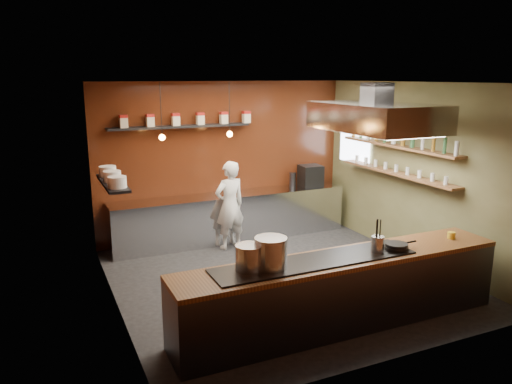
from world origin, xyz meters
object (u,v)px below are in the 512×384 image
espresso_machine (311,175)px  chef (230,205)px  stockpot_large (271,253)px  stockpot_small (249,257)px  extractor_hood (376,117)px

espresso_machine → chef: size_ratio=0.26×
stockpot_large → stockpot_small: bearing=167.8°
espresso_machine → chef: (-1.97, -0.49, -0.30)m
stockpot_large → espresso_machine: bearing=54.0°
extractor_hood → chef: 3.10m
stockpot_small → stockpot_large: bearing=-12.2°
stockpot_small → chef: 3.43m
espresso_machine → chef: 2.05m
extractor_hood → stockpot_large: (-2.30, -1.20, -1.38)m
extractor_hood → stockpot_small: size_ratio=6.31×
chef → stockpot_large: bearing=66.1°
stockpot_large → espresso_machine: (2.76, 3.80, -0.01)m
espresso_machine → extractor_hood: bearing=-95.6°
extractor_hood → chef: extractor_hood is taller
stockpot_large → espresso_machine: 4.69m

